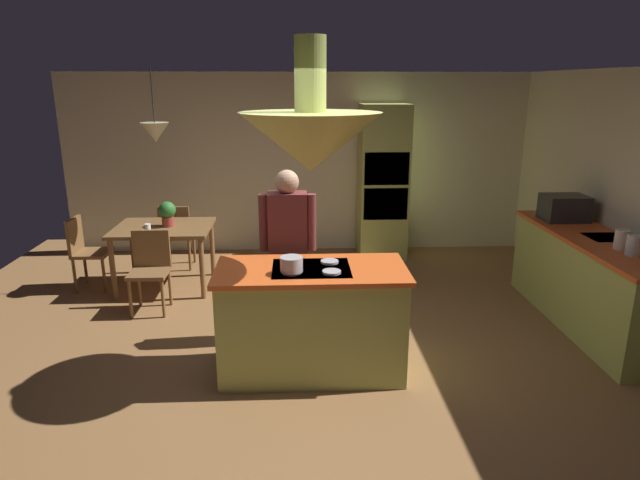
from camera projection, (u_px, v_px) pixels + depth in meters
The scene contains 18 objects.
ground at pixel (311, 359), 4.91m from camera, with size 8.16×8.16×0.00m, color olive.
wall_back at pixel (304, 164), 7.87m from camera, with size 6.80×0.10×2.55m, color beige.
kitchen_island at pixel (311, 320), 4.59m from camera, with size 1.58×0.77×0.95m.
counter_run_right at pixel (590, 281), 5.48m from camera, with size 0.73×2.38×0.93m.
oven_tower at pixel (383, 182), 7.59m from camera, with size 0.66×0.62×2.13m.
dining_table at pixel (164, 234), 6.48m from camera, with size 1.13×0.92×0.76m.
person_at_island at pixel (288, 245), 5.08m from camera, with size 0.53×0.22×1.65m.
range_hood at pixel (311, 138), 4.17m from camera, with size 1.10×1.10×1.00m.
pendant_light_over_table at pixel (155, 132), 6.15m from camera, with size 0.32×0.32×0.82m.
chair_facing_island at pixel (150, 265), 5.87m from camera, with size 0.40×0.40×0.87m.
chair_by_back_wall at pixel (176, 232), 7.17m from camera, with size 0.40×0.40×0.87m.
chair_at_corner at pixel (85, 248), 6.48m from camera, with size 0.40×0.40×0.87m.
potted_plant_on_table at pixel (167, 213), 6.41m from camera, with size 0.20×0.20×0.30m.
cup_on_table at pixel (148, 228), 6.21m from camera, with size 0.07×0.07×0.09m, color white.
canister_flour at pixel (634, 245), 4.77m from camera, with size 0.12×0.12×0.18m, color silver.
canister_sugar at pixel (622, 240), 4.94m from camera, with size 0.13×0.13×0.18m, color silver.
microwave_on_counter at pixel (564, 208), 5.99m from camera, with size 0.46×0.36×0.28m, color #232326.
cooking_pot_on_cooktop at pixel (291, 264), 4.31m from camera, with size 0.18×0.18×0.12m, color #B2B2B7.
Camera 1 is at (-0.12, -4.42, 2.39)m, focal length 30.52 mm.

